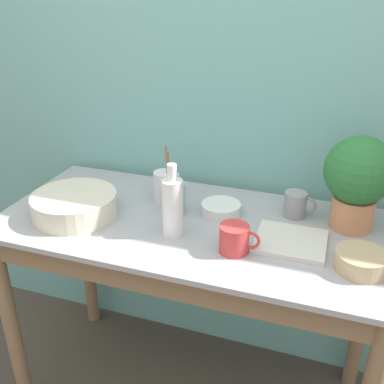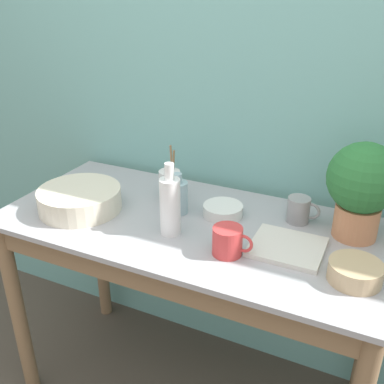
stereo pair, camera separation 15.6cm
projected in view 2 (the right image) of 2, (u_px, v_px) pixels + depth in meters
The scene contains 12 objects.
wall_back at pixel (233, 105), 1.79m from camera, with size 6.00×0.05×2.40m.
counter_table at pixel (189, 265), 1.67m from camera, with size 1.41×0.66×0.86m.
potted_plant at pixel (362, 185), 1.45m from camera, with size 0.23×0.23×0.33m.
bowl_wash_large at pixel (80, 199), 1.69m from camera, with size 0.31×0.31×0.08m.
bottle_tall at pixel (170, 205), 1.50m from camera, with size 0.07×0.07×0.26m.
bottle_short at pixel (178, 196), 1.66m from camera, with size 0.08×0.08×0.16m.
mug_red at pixel (228, 241), 1.41m from camera, with size 0.13×0.10×0.09m.
mug_grey at pixel (299, 210), 1.60m from camera, with size 0.12×0.08×0.09m.
bowl_small_tan at pixel (355, 272), 1.29m from camera, with size 0.16×0.16×0.06m.
bowl_small_enamel_white at pixel (223, 210), 1.66m from camera, with size 0.15×0.15×0.04m.
utensil_cup at pixel (170, 185), 1.75m from camera, with size 0.08×0.08×0.24m.
tray_board at pixel (287, 247), 1.45m from camera, with size 0.23×0.21×0.02m.
Camera 2 is at (0.60, -0.95, 1.66)m, focal length 42.00 mm.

